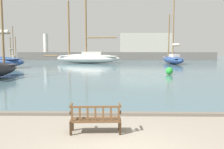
% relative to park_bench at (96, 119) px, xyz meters
% --- Properties ---
extents(harbor_water, '(100.00, 80.00, 0.08)m').
position_rel_park_bench_xyz_m(harbor_water, '(0.76, 42.26, -0.43)').
color(harbor_water, '#476670').
rests_on(harbor_water, ground).
extents(quay_edge_kerb, '(40.00, 0.30, 0.12)m').
position_rel_park_bench_xyz_m(quay_edge_kerb, '(0.76, 2.11, -0.41)').
color(quay_edge_kerb, '#675F54').
rests_on(quay_edge_kerb, ground).
extents(park_bench, '(1.62, 0.59, 0.92)m').
position_rel_park_bench_xyz_m(park_bench, '(0.00, 0.00, 0.00)').
color(park_bench, '#322113').
rests_on(park_bench, ground).
extents(sailboat_outer_starboard, '(13.98, 5.02, 14.88)m').
position_rel_park_bench_xyz_m(sailboat_outer_starboard, '(-4.32, 35.95, 0.71)').
color(sailboat_outer_starboard, silver).
rests_on(sailboat_outer_starboard, harbor_water).
extents(sailboat_outer_port, '(1.99, 6.70, 6.78)m').
position_rel_park_bench_xyz_m(sailboat_outer_port, '(-19.04, 39.76, 0.20)').
color(sailboat_outer_port, navy).
rests_on(sailboat_outer_port, harbor_water).
extents(sailboat_far_starboard, '(3.12, 8.75, 10.49)m').
position_rel_park_bench_xyz_m(sailboat_far_starboard, '(10.19, 34.32, 0.49)').
color(sailboat_far_starboard, navy).
rests_on(sailboat_far_starboard, harbor_water).
extents(channel_buoy, '(0.74, 0.74, 1.44)m').
position_rel_park_bench_xyz_m(channel_buoy, '(5.93, 17.00, -0.02)').
color(channel_buoy, green).
rests_on(channel_buoy, harbor_water).
extents(far_breakwater, '(43.10, 2.40, 5.95)m').
position_rel_park_bench_xyz_m(far_breakwater, '(2.56, 47.30, 1.44)').
color(far_breakwater, '#66605B').
rests_on(far_breakwater, ground).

